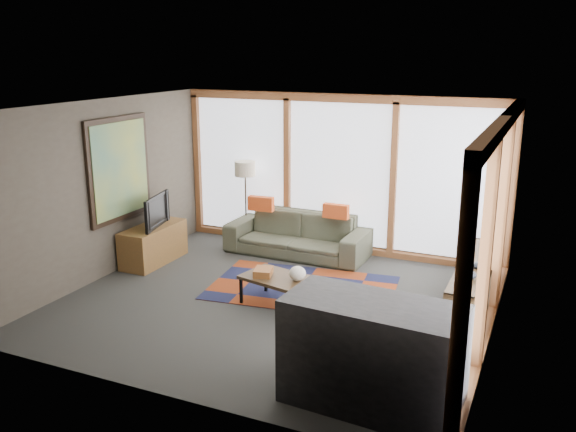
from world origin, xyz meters
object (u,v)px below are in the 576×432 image
at_px(bookshelf, 474,285).
at_px(sofa, 297,234).
at_px(floor_lamp, 246,202).
at_px(coffee_table, 286,293).
at_px(tv_console, 154,244).
at_px(television, 152,211).
at_px(bar_counter, 372,355).

bearing_deg(bookshelf, sofa, 161.19).
bearing_deg(floor_lamp, coffee_table, -52.07).
bearing_deg(tv_console, television, -33.51).
bearing_deg(coffee_table, floor_lamp, 127.93).
relative_size(floor_lamp, tv_console, 1.21).
xyz_separation_m(sofa, floor_lamp, (-1.09, 0.28, 0.38)).
bearing_deg(coffee_table, bookshelf, 25.08).
xyz_separation_m(sofa, bookshelf, (2.95, -1.01, -0.04)).
distance_m(sofa, floor_lamp, 1.19).
bearing_deg(bar_counter, television, 153.89).
xyz_separation_m(tv_console, bar_counter, (4.30, -2.50, 0.23)).
xyz_separation_m(floor_lamp, coffee_table, (1.82, -2.33, -0.51)).
bearing_deg(tv_console, bookshelf, 3.16).
bearing_deg(tv_console, sofa, 33.43).
bearing_deg(television, coffee_table, -119.23).
height_order(coffee_table, television, television).
xyz_separation_m(coffee_table, bar_counter, (1.65, -1.73, 0.32)).
height_order(floor_lamp, television, floor_lamp).
relative_size(floor_lamp, television, 1.63).
xyz_separation_m(floor_lamp, television, (-0.82, -1.57, 0.13)).
distance_m(coffee_table, television, 2.82).
bearing_deg(television, bookshelf, -99.79).
distance_m(floor_lamp, coffee_table, 3.00).
height_order(tv_console, bar_counter, bar_counter).
bearing_deg(floor_lamp, television, -117.68).
distance_m(coffee_table, tv_console, 2.77).
distance_m(tv_console, television, 0.55).
height_order(coffee_table, bar_counter, bar_counter).
bearing_deg(bookshelf, bar_counter, -101.81).
relative_size(bookshelf, bar_counter, 1.43).
bearing_deg(television, bar_counter, -133.24).
bearing_deg(television, sofa, -69.21).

